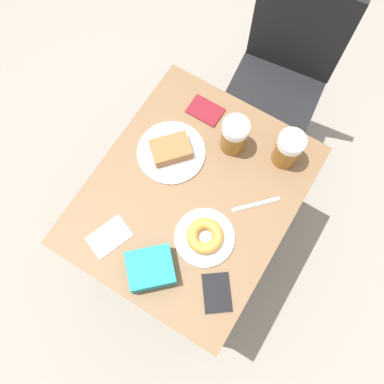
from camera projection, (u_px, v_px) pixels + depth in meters
The scene contains 12 objects.
ground_plane at pixel (192, 240), 2.20m from camera, with size 8.00×8.00×0.00m, color gray.
table at pixel (192, 201), 1.57m from camera, with size 0.69×0.83×0.75m.
chair at pixel (284, 66), 1.86m from camera, with size 0.44×0.44×0.97m.
plate_with_cake at pixel (171, 151), 1.52m from camera, with size 0.25×0.25×0.05m.
plate_with_donut at pixel (205, 236), 1.42m from camera, with size 0.20×0.20×0.05m.
beer_mug_left at pixel (288, 149), 1.46m from camera, with size 0.09×0.09×0.15m.
beer_mug_center at pixel (234, 135), 1.48m from camera, with size 0.09×0.09×0.15m.
napkin_folded at pixel (109, 237), 1.44m from camera, with size 0.13×0.16×0.00m.
fork at pixel (256, 204), 1.48m from camera, with size 0.13×0.13×0.00m.
passport_near_edge at pixel (205, 111), 1.59m from camera, with size 0.13×0.09×0.01m.
passport_far_edge at pixel (217, 293), 1.38m from camera, with size 0.15×0.15×0.01m.
blue_pouch at pixel (151, 268), 1.37m from camera, with size 0.19×0.19×0.07m.
Camera 1 is at (0.25, -0.41, 2.16)m, focal length 40.00 mm.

